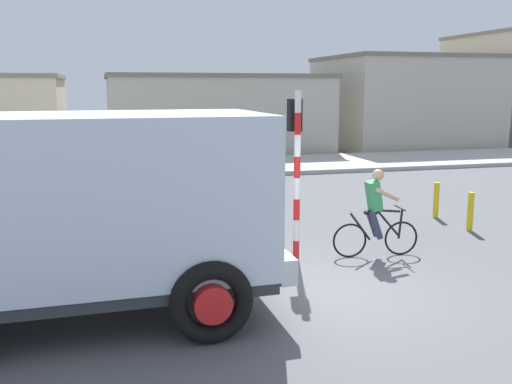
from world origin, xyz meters
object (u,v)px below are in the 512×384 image
object	(u,v)px
cyclist	(376,213)
traffic_light_pole	(296,152)
car_white_mid	(140,186)
pedestrian_near_kerb	(110,170)
bollard_far	(436,200)
bollard_near	(470,212)
truck_foreground	(79,204)

from	to	relation	value
cyclist	traffic_light_pole	bearing A→B (deg)	172.69
traffic_light_pole	car_white_mid	distance (m)	5.31
car_white_mid	pedestrian_near_kerb	xyz separation A→B (m)	(-0.68, 2.74, 0.03)
cyclist	pedestrian_near_kerb	distance (m)	8.85
pedestrian_near_kerb	bollard_far	distance (m)	9.21
car_white_mid	bollard_near	world-z (taller)	car_white_mid
cyclist	bollard_far	distance (m)	4.07
bollard_far	bollard_near	bearing A→B (deg)	-90.00
cyclist	bollard_far	size ratio (longest dim) A/B	1.92
bollard_near	traffic_light_pole	bearing A→B (deg)	-166.89
car_white_mid	pedestrian_near_kerb	world-z (taller)	pedestrian_near_kerb
traffic_light_pole	cyclist	bearing A→B (deg)	-7.31
car_white_mid	traffic_light_pole	bearing A→B (deg)	-59.69
truck_foreground	traffic_light_pole	world-z (taller)	traffic_light_pole
cyclist	traffic_light_pole	world-z (taller)	traffic_light_pole
traffic_light_pole	bollard_far	bearing A→B (deg)	28.21
truck_foreground	bollard_far	bearing A→B (deg)	27.53
truck_foreground	pedestrian_near_kerb	size ratio (longest dim) A/B	3.38
bollard_near	pedestrian_near_kerb	bearing A→B (deg)	142.23
cyclist	pedestrian_near_kerb	world-z (taller)	cyclist
bollard_far	cyclist	bearing A→B (deg)	-138.61
car_white_mid	bollard_far	size ratio (longest dim) A/B	4.50
truck_foreground	cyclist	xyz separation A→B (m)	(5.39, 1.71, -0.80)
cyclist	pedestrian_near_kerb	xyz separation A→B (m)	(-4.86, 7.40, -0.02)
bollard_near	bollard_far	bearing A→B (deg)	90.00
traffic_light_pole	pedestrian_near_kerb	distance (m)	8.00
bollard_near	truck_foreground	bearing A→B (deg)	-160.45
truck_foreground	bollard_far	xyz separation A→B (m)	(8.43, 4.39, -1.22)
traffic_light_pole	car_white_mid	size ratio (longest dim) A/B	0.79
pedestrian_near_kerb	bollard_near	bearing A→B (deg)	-37.77
truck_foreground	bollard_near	world-z (taller)	truck_foreground
traffic_light_pole	pedestrian_near_kerb	xyz separation A→B (m)	(-3.28, 7.19, -1.22)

